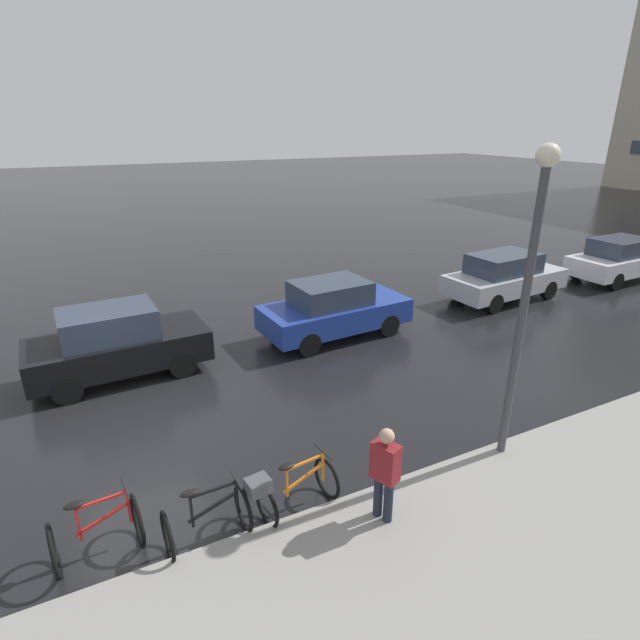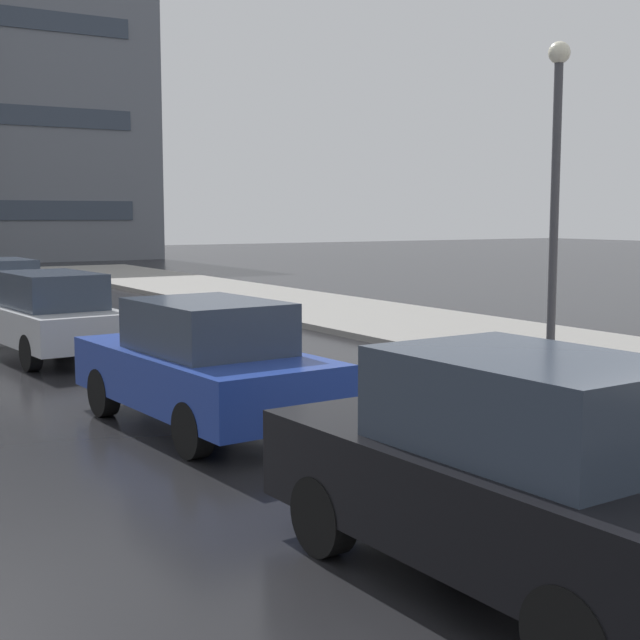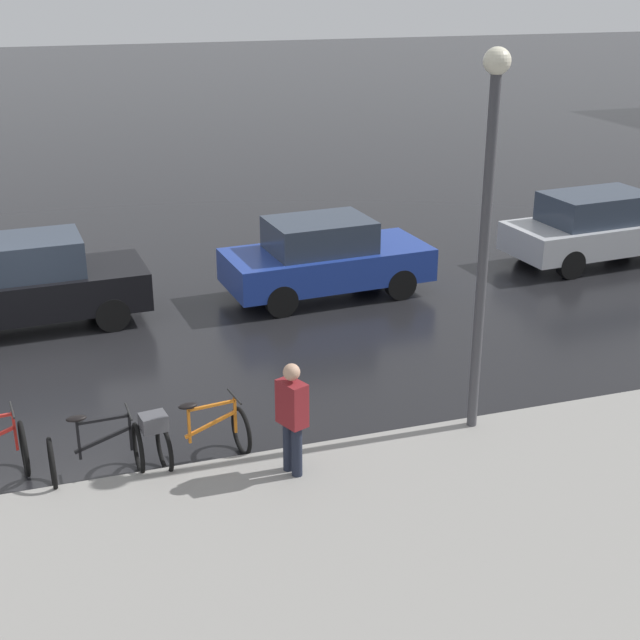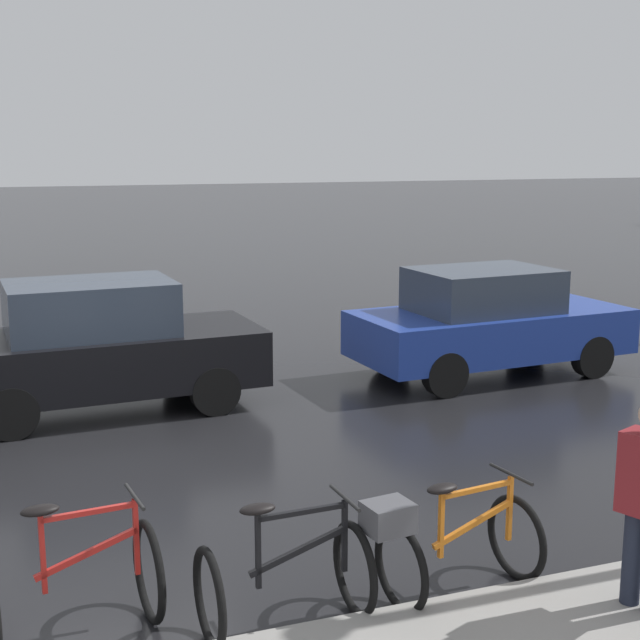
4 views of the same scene
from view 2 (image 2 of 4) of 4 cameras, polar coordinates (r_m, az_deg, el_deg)
The scene contains 5 objects.
sidewalk_kerb at distance 19.59m, azimuth 10.24°, elevation -0.99°, with size 4.80×60.00×0.14m, color gray.
car_black at distance 6.56m, azimuth 12.36°, elevation -9.54°, with size 1.92×4.09×1.71m.
car_blue at distance 11.30m, azimuth -7.48°, elevation -2.81°, with size 2.06×4.26×1.62m.
car_silver at distance 17.46m, azimuth -16.97°, elevation 0.34°, with size 2.08×4.46×1.61m.
streetlamp at distance 14.92m, azimuth 14.85°, elevation 9.12°, with size 0.35×0.35×5.39m.
Camera 2 is at (-6.94, -4.48, 2.67)m, focal length 50.00 mm.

